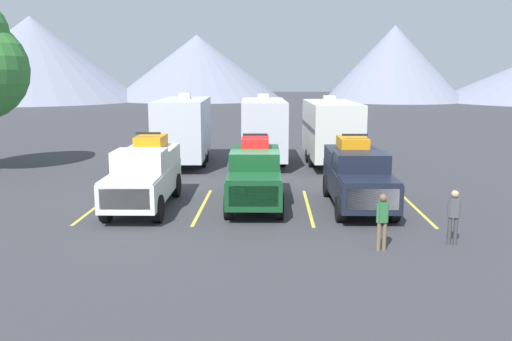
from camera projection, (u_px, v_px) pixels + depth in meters
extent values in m
plane|color=#38383D|center=(255.00, 208.00, 19.94)|extent=(240.00, 240.00, 0.00)
cube|color=white|center=(144.00, 183.00, 19.80)|extent=(2.00, 5.63, 0.97)
cube|color=white|center=(130.00, 180.00, 17.72)|extent=(1.86, 1.60, 0.08)
cube|color=white|center=(140.00, 161.00, 19.14)|extent=(1.82, 1.48, 0.81)
cube|color=slate|center=(136.00, 163.00, 18.56)|extent=(1.69, 0.25, 0.60)
cube|color=white|center=(151.00, 155.00, 21.14)|extent=(1.91, 2.61, 0.65)
cube|color=silver|center=(125.00, 199.00, 17.07)|extent=(1.63, 0.08, 0.68)
cylinder|color=black|center=(158.00, 209.00, 18.00)|extent=(0.29, 0.94, 0.94)
cylinder|color=black|center=(106.00, 208.00, 18.03)|extent=(0.29, 0.94, 0.94)
cylinder|color=black|center=(176.00, 185.00, 21.75)|extent=(0.29, 0.94, 0.94)
cylinder|color=black|center=(133.00, 185.00, 21.78)|extent=(0.29, 0.94, 0.94)
cube|color=orange|center=(151.00, 141.00, 21.04)|extent=(1.08, 1.67, 0.45)
cylinder|color=black|center=(159.00, 143.00, 20.48)|extent=(0.19, 0.44, 0.44)
cylinder|color=black|center=(137.00, 143.00, 20.49)|extent=(0.19, 0.44, 0.44)
cylinder|color=black|center=(165.00, 140.00, 21.60)|extent=(0.19, 0.44, 0.44)
cylinder|color=black|center=(143.00, 140.00, 21.61)|extent=(0.19, 0.44, 0.44)
cube|color=black|center=(148.00, 133.00, 20.52)|extent=(0.96, 0.09, 0.08)
cube|color=#144723|center=(255.00, 181.00, 20.15)|extent=(2.00, 5.48, 0.99)
cube|color=#144723|center=(254.00, 177.00, 18.12)|extent=(1.86, 1.55, 0.08)
cube|color=#144723|center=(255.00, 161.00, 19.51)|extent=(1.82, 1.44, 0.70)
cube|color=slate|center=(254.00, 163.00, 18.95)|extent=(1.69, 0.23, 0.52)
cube|color=#144723|center=(255.00, 155.00, 21.45)|extent=(1.92, 2.54, 0.55)
cube|color=silver|center=(253.00, 196.00, 17.49)|extent=(1.63, 0.08, 0.69)
cylinder|color=black|center=(280.00, 206.00, 18.40)|extent=(0.29, 0.92, 0.91)
cylinder|color=black|center=(228.00, 206.00, 18.42)|extent=(0.29, 0.92, 0.91)
cylinder|color=black|center=(277.00, 184.00, 22.05)|extent=(0.29, 0.92, 0.91)
cylinder|color=black|center=(234.00, 184.00, 22.07)|extent=(0.29, 0.92, 0.91)
cube|color=red|center=(255.00, 143.00, 21.36)|extent=(1.08, 1.62, 0.45)
cylinder|color=black|center=(266.00, 145.00, 20.81)|extent=(0.19, 0.44, 0.44)
cylinder|color=black|center=(244.00, 145.00, 20.83)|extent=(0.19, 0.44, 0.44)
cylinder|color=black|center=(266.00, 141.00, 21.90)|extent=(0.19, 0.44, 0.44)
cylinder|color=black|center=(245.00, 141.00, 21.91)|extent=(0.19, 0.44, 0.44)
cube|color=black|center=(255.00, 135.00, 20.85)|extent=(0.96, 0.09, 0.08)
cube|color=black|center=(358.00, 183.00, 19.82)|extent=(2.06, 5.57, 0.99)
cube|color=black|center=(369.00, 180.00, 17.76)|extent=(1.92, 1.58, 0.08)
cube|color=black|center=(361.00, 163.00, 19.18)|extent=(1.88, 1.47, 0.72)
cube|color=slate|center=(364.00, 165.00, 18.60)|extent=(1.74, 0.23, 0.54)
cube|color=black|center=(352.00, 156.00, 21.15)|extent=(1.97, 2.58, 0.59)
cube|color=silver|center=(373.00, 199.00, 17.12)|extent=(1.68, 0.09, 0.69)
cylinder|color=black|center=(394.00, 209.00, 18.05)|extent=(0.29, 0.89, 0.88)
cylinder|color=black|center=(340.00, 209.00, 18.07)|extent=(0.29, 0.89, 0.88)
cylinder|color=black|center=(372.00, 186.00, 21.75)|extent=(0.29, 0.89, 0.88)
cylinder|color=black|center=(327.00, 186.00, 21.78)|extent=(0.29, 0.89, 0.88)
cube|color=orange|center=(353.00, 143.00, 21.06)|extent=(1.11, 1.65, 0.45)
cylinder|color=black|center=(367.00, 145.00, 20.50)|extent=(0.19, 0.44, 0.44)
cylinder|color=black|center=(343.00, 145.00, 20.51)|extent=(0.19, 0.44, 0.44)
cylinder|color=black|center=(361.00, 141.00, 21.60)|extent=(0.19, 0.44, 0.44)
cylinder|color=black|center=(339.00, 141.00, 21.62)|extent=(0.19, 0.44, 0.44)
cube|color=black|center=(355.00, 135.00, 20.54)|extent=(0.99, 0.09, 0.08)
cube|color=gold|center=(98.00, 205.00, 20.35)|extent=(0.12, 5.50, 0.01)
cube|color=gold|center=(203.00, 206.00, 20.23)|extent=(0.12, 5.50, 0.01)
cube|color=gold|center=(308.00, 207.00, 20.12)|extent=(0.12, 5.50, 0.01)
cube|color=gold|center=(415.00, 208.00, 20.00)|extent=(0.12, 5.50, 0.01)
cube|color=silver|center=(183.00, 127.00, 28.96)|extent=(2.76, 6.64, 3.03)
cube|color=#595960|center=(160.00, 125.00, 28.92)|extent=(0.27, 6.28, 0.24)
cube|color=silver|center=(185.00, 96.00, 29.62)|extent=(0.63, 0.72, 0.30)
cube|color=#333333|center=(174.00, 172.00, 25.46)|extent=(0.17, 1.20, 0.12)
cylinder|color=black|center=(204.00, 160.00, 28.50)|extent=(0.25, 0.77, 0.76)
cylinder|color=black|center=(161.00, 160.00, 28.48)|extent=(0.25, 0.77, 0.76)
cylinder|color=black|center=(206.00, 155.00, 30.05)|extent=(0.25, 0.77, 0.76)
cylinder|color=black|center=(165.00, 156.00, 30.02)|extent=(0.25, 0.77, 0.76)
cube|color=silver|center=(263.00, 128.00, 29.05)|extent=(2.56, 6.27, 2.98)
cube|color=#4C6B99|center=(242.00, 125.00, 29.01)|extent=(0.26, 5.93, 0.24)
cube|color=silver|center=(263.00, 96.00, 29.67)|extent=(0.63, 0.72, 0.30)
cube|color=#333333|center=(265.00, 171.00, 25.73)|extent=(0.17, 1.20, 0.12)
cylinder|color=black|center=(283.00, 160.00, 28.63)|extent=(0.25, 0.77, 0.76)
cylinder|color=black|center=(244.00, 160.00, 28.61)|extent=(0.25, 0.77, 0.76)
cylinder|color=black|center=(282.00, 155.00, 30.09)|extent=(0.25, 0.77, 0.76)
cylinder|color=black|center=(244.00, 155.00, 30.07)|extent=(0.25, 0.77, 0.76)
cube|color=silver|center=(331.00, 129.00, 28.96)|extent=(2.75, 6.59, 2.89)
cube|color=#595960|center=(308.00, 126.00, 28.92)|extent=(0.27, 6.23, 0.24)
cube|color=silver|center=(329.00, 98.00, 29.63)|extent=(0.63, 0.72, 0.30)
cube|color=#333333|center=(342.00, 172.00, 25.47)|extent=(0.17, 1.20, 0.12)
cylinder|color=black|center=(354.00, 160.00, 28.49)|extent=(0.25, 0.77, 0.76)
cylinder|color=black|center=(311.00, 160.00, 28.47)|extent=(0.25, 0.77, 0.76)
cylinder|color=black|center=(349.00, 156.00, 30.02)|extent=(0.25, 0.77, 0.76)
cylinder|color=black|center=(308.00, 156.00, 30.00)|extent=(0.25, 0.77, 0.76)
cylinder|color=#3F3F42|center=(449.00, 231.00, 15.72)|extent=(0.12, 0.12, 0.82)
cylinder|color=#3F3F42|center=(456.00, 231.00, 15.68)|extent=(0.12, 0.12, 0.82)
cube|color=#4C4C51|center=(454.00, 208.00, 15.57)|extent=(0.27, 0.23, 0.58)
sphere|color=tan|center=(455.00, 194.00, 15.50)|extent=(0.22, 0.22, 0.22)
cylinder|color=#4C4C51|center=(449.00, 208.00, 15.60)|extent=(0.10, 0.10, 0.52)
cylinder|color=#4C4C51|center=(459.00, 209.00, 15.54)|extent=(0.10, 0.10, 0.52)
cylinder|color=#726047|center=(379.00, 236.00, 15.14)|extent=(0.12, 0.12, 0.83)
cylinder|color=#726047|center=(384.00, 236.00, 15.17)|extent=(0.12, 0.12, 0.83)
cube|color=#33723F|center=(383.00, 212.00, 15.03)|extent=(0.28, 0.24, 0.59)
sphere|color=brown|center=(383.00, 198.00, 14.95)|extent=(0.22, 0.22, 0.22)
cylinder|color=#33723F|center=(378.00, 213.00, 15.01)|extent=(0.10, 0.10, 0.53)
cylinder|color=#33723F|center=(387.00, 213.00, 15.06)|extent=(0.10, 0.10, 0.53)
cone|color=gray|center=(32.00, 59.00, 93.16)|extent=(37.43, 37.43, 14.56)
cone|color=gray|center=(197.00, 67.00, 99.02)|extent=(31.43, 31.43, 11.74)
cone|color=gray|center=(394.00, 63.00, 93.40)|extent=(24.24, 24.24, 13.02)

